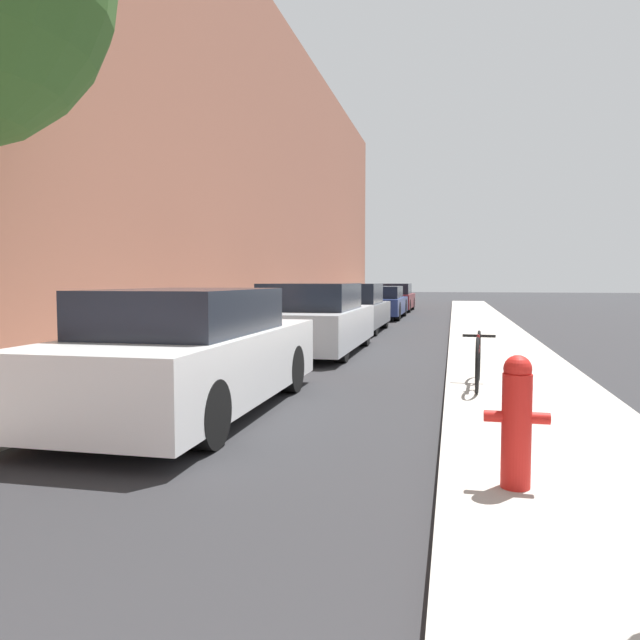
# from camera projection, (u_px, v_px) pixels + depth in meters

# --- Properties ---
(ground_plane) EXTENTS (120.00, 120.00, 0.00)m
(ground_plane) POSITION_uv_depth(u_px,v_px,m) (370.00, 341.00, 14.93)
(ground_plane) COLOR #28282B
(sidewalk_left) EXTENTS (2.00, 52.00, 0.12)m
(sidewalk_left) POSITION_uv_depth(u_px,v_px,m) (258.00, 336.00, 15.55)
(sidewalk_left) COLOR #ADA89E
(sidewalk_left) RESTS_ON ground
(sidewalk_right) EXTENTS (2.00, 52.00, 0.12)m
(sidewalk_right) POSITION_uv_depth(u_px,v_px,m) (493.00, 341.00, 14.30)
(sidewalk_right) COLOR #ADA89E
(sidewalk_right) RESTS_ON ground
(building_facade_left) EXTENTS (0.70, 52.00, 10.59)m
(building_facade_left) POSITION_uv_depth(u_px,v_px,m) (206.00, 131.00, 15.49)
(building_facade_left) COLOR #9E604C
(building_facade_left) RESTS_ON ground
(parked_car_white) EXTENTS (1.75, 4.56, 1.41)m
(parked_car_white) POSITION_uv_depth(u_px,v_px,m) (192.00, 354.00, 6.88)
(parked_car_white) COLOR black
(parked_car_white) RESTS_ON ground
(parked_car_silver) EXTENTS (1.91, 4.59, 1.44)m
(parked_car_silver) POSITION_uv_depth(u_px,v_px,m) (314.00, 320.00, 12.58)
(parked_car_silver) COLOR black
(parked_car_silver) RESTS_ON ground
(parked_car_grey) EXTENTS (1.89, 4.25, 1.40)m
(parked_car_grey) POSITION_uv_depth(u_px,v_px,m) (351.00, 309.00, 17.73)
(parked_car_grey) COLOR black
(parked_car_grey) RESTS_ON ground
(parked_car_navy) EXTENTS (1.72, 4.70, 1.26)m
(parked_car_navy) POSITION_uv_depth(u_px,v_px,m) (381.00, 303.00, 23.77)
(parked_car_navy) COLOR black
(parked_car_navy) RESTS_ON ground
(parked_car_maroon) EXTENTS (1.73, 4.45, 1.33)m
(parked_car_maroon) POSITION_uv_depth(u_px,v_px,m) (394.00, 298.00, 29.28)
(parked_car_maroon) COLOR black
(parked_car_maroon) RESTS_ON ground
(fire_hydrant) EXTENTS (0.43, 0.20, 0.90)m
(fire_hydrant) POSITION_uv_depth(u_px,v_px,m) (517.00, 420.00, 4.05)
(fire_hydrant) COLOR red
(fire_hydrant) RESTS_ON sidewalk_right
(bicycle) EXTENTS (0.44, 1.71, 0.70)m
(bicycle) POSITION_uv_depth(u_px,v_px,m) (478.00, 359.00, 7.91)
(bicycle) COLOR black
(bicycle) RESTS_ON sidewalk_right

